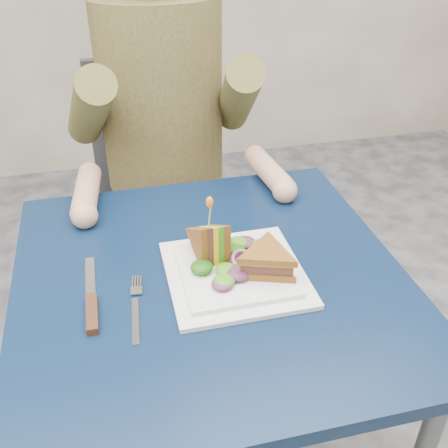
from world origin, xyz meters
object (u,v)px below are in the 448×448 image
object	(u,v)px
sandwich_upright	(210,243)
plate	(235,272)
chair	(164,185)
knife	(92,306)
table	(211,305)
sandwich_flat	(267,261)
fork	(136,310)
diner	(161,83)

from	to	relation	value
sandwich_upright	plate	bearing A→B (deg)	-49.47
chair	knife	size ratio (longest dim) A/B	4.21
table	sandwich_flat	world-z (taller)	sandwich_flat
plate	knife	bearing A→B (deg)	-173.73
plate	fork	world-z (taller)	plate
table	plate	world-z (taller)	plate
table	knife	xyz separation A→B (m)	(-0.23, -0.05, 0.09)
sandwich_flat	sandwich_upright	distance (m)	0.12
sandwich_upright	knife	bearing A→B (deg)	-162.23
sandwich_upright	diner	bearing A→B (deg)	90.68
sandwich_upright	sandwich_flat	bearing A→B (deg)	-36.83
table	sandwich_flat	size ratio (longest dim) A/B	4.64
chair	plate	xyz separation A→B (m)	(0.05, -0.74, 0.20)
sandwich_flat	table	bearing A→B (deg)	157.51
sandwich_upright	fork	size ratio (longest dim) A/B	0.69
diner	knife	bearing A→B (deg)	-109.10
plate	sandwich_upright	world-z (taller)	sandwich_upright
diner	sandwich_flat	world-z (taller)	diner
chair	sandwich_upright	bearing A→B (deg)	-89.43
plate	sandwich_flat	xyz separation A→B (m)	(0.05, -0.02, 0.04)
chair	plate	distance (m)	0.77
chair	fork	distance (m)	0.83
sandwich_flat	fork	size ratio (longest dim) A/B	0.90
knife	sandwich_flat	bearing A→B (deg)	0.86
diner	sandwich_upright	bearing A→B (deg)	-89.32
knife	chair	bearing A→B (deg)	73.53
chair	diner	size ratio (longest dim) A/B	1.25
diner	fork	distance (m)	0.72
table	sandwich_flat	xyz separation A→B (m)	(0.10, -0.04, 0.12)
fork	diner	bearing A→B (deg)	77.45
plate	knife	size ratio (longest dim) A/B	1.18
chair	knife	bearing A→B (deg)	-106.47
sandwich_flat	knife	world-z (taller)	sandwich_flat
chair	diner	bearing A→B (deg)	-90.00
chair	fork	bearing A→B (deg)	-100.82
chair	knife	distance (m)	0.82
plate	chair	bearing A→B (deg)	93.52
table	plate	size ratio (longest dim) A/B	2.88
plate	table	bearing A→B (deg)	159.95
diner	knife	xyz separation A→B (m)	(-0.23, -0.66, -0.18)
sandwich_upright	fork	xyz separation A→B (m)	(-0.16, -0.10, -0.05)
table	sandwich_upright	distance (m)	0.14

